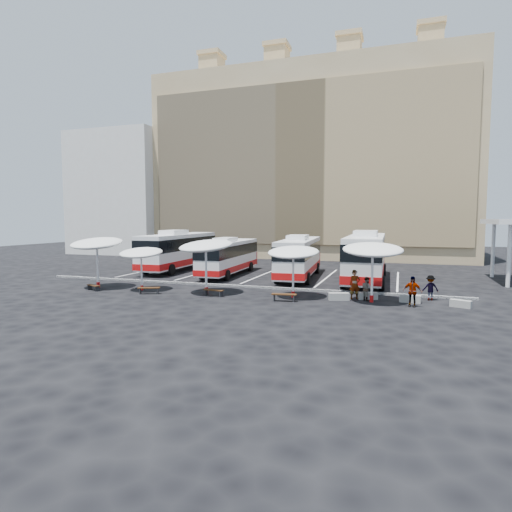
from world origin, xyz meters
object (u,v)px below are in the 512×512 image
(passenger_0, at_px, (355,284))
(sunshade_2, at_px, (206,246))
(sunshade_0, at_px, (97,244))
(conc_bench_2, at_px, (410,299))
(wood_bench_1, at_px, (149,289))
(passenger_1, at_px, (367,289))
(conc_bench_1, at_px, (368,296))
(conc_bench_3, at_px, (461,304))
(bus_0, at_px, (179,249))
(passenger_2, at_px, (412,292))
(bus_1, at_px, (229,256))
(sunshade_1, at_px, (141,253))
(sunshade_3, at_px, (293,252))
(passenger_3, at_px, (430,288))
(bus_3, at_px, (366,255))
(sunshade_4, at_px, (373,250))
(wood_bench_2, at_px, (213,291))
(bus_2, at_px, (299,256))
(conc_bench_0, at_px, (339,297))
(wood_bench_3, at_px, (284,296))
(wood_bench_0, at_px, (93,286))

(passenger_0, bearing_deg, sunshade_2, 168.26)
(sunshade_0, height_order, conc_bench_2, sunshade_0)
(wood_bench_1, bearing_deg, passenger_1, 9.34)
(conc_bench_1, distance_m, conc_bench_3, 5.45)
(bus_0, height_order, passenger_2, bus_0)
(bus_0, xyz_separation_m, bus_1, (6.32, -2.01, -0.30))
(bus_1, relative_size, conc_bench_3, 9.54)
(sunshade_0, xyz_separation_m, sunshade_1, (3.74, 0.16, -0.62))
(bus_0, bearing_deg, sunshade_3, -39.35)
(bus_1, bearing_deg, sunshade_0, -124.93)
(sunshade_3, distance_m, passenger_3, 9.04)
(wood_bench_1, relative_size, passenger_2, 0.84)
(bus_3, height_order, sunshade_4, bus_3)
(sunshade_2, bearing_deg, bus_3, 43.24)
(bus_1, height_order, sunshade_0, sunshade_0)
(conc_bench_3, distance_m, passenger_3, 2.46)
(passenger_3, bearing_deg, passenger_0, -1.59)
(passenger_0, bearing_deg, sunshade_0, 166.60)
(wood_bench_2, bearing_deg, sunshade_3, 13.66)
(bus_0, xyz_separation_m, bus_2, (12.98, -1.78, -0.14))
(sunshade_2, bearing_deg, sunshade_1, -176.70)
(sunshade_4, bearing_deg, sunshade_2, -177.76)
(bus_0, bearing_deg, wood_bench_1, -71.46)
(conc_bench_0, relative_size, passenger_3, 0.79)
(passenger_0, bearing_deg, bus_2, 104.63)
(bus_3, bearing_deg, sunshade_3, -115.08)
(wood_bench_1, bearing_deg, conc_bench_0, 8.45)
(conc_bench_1, bearing_deg, conc_bench_3, -8.54)
(sunshade_2, relative_size, passenger_3, 2.92)
(sunshade_2, bearing_deg, passenger_0, 6.55)
(bus_1, bearing_deg, passenger_2, -34.89)
(sunshade_0, distance_m, sunshade_2, 8.81)
(sunshade_0, distance_m, conc_bench_1, 20.06)
(bus_2, distance_m, sunshade_0, 16.89)
(sunshade_2, distance_m, passenger_2, 13.80)
(wood_bench_3, xyz_separation_m, passenger_0, (4.16, 2.26, 0.59))
(sunshade_1, height_order, passenger_1, sunshade_1)
(bus_0, height_order, bus_2, bus_0)
(sunshade_3, distance_m, conc_bench_3, 10.55)
(wood_bench_2, relative_size, conc_bench_3, 1.25)
(wood_bench_3, distance_m, conc_bench_3, 10.50)
(bus_1, relative_size, passenger_1, 7.28)
(passenger_3, bearing_deg, wood_bench_1, -3.25)
(conc_bench_3, height_order, passenger_3, passenger_3)
(bus_0, height_order, passenger_1, bus_0)
(bus_3, distance_m, sunshade_4, 9.24)
(bus_2, height_order, wood_bench_2, bus_2)
(passenger_1, distance_m, passenger_3, 4.07)
(bus_3, relative_size, passenger_1, 8.84)
(wood_bench_0, xyz_separation_m, passenger_3, (23.06, 3.81, 0.50))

